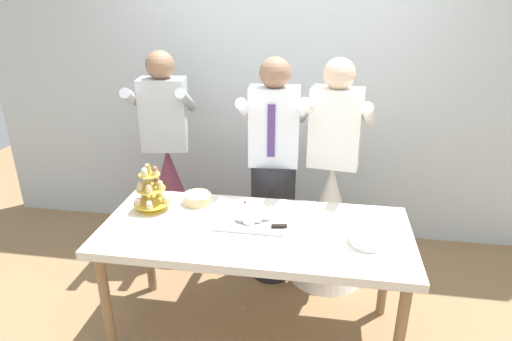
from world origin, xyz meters
The scene contains 10 objects.
ground_plane centered at (0.00, 0.00, 0.00)m, with size 8.00×8.00×0.00m, color olive.
rear_wall centered at (0.00, 1.42, 1.45)m, with size 5.20×0.10×2.90m, color silver.
dessert_table centered at (0.00, 0.00, 0.70)m, with size 1.80×0.80×0.78m.
cupcake_stand centered at (-0.68, 0.14, 0.89)m, with size 0.23×0.23×0.31m.
main_cake_tray centered at (-0.03, 0.08, 0.82)m, with size 0.43×0.31×0.12m.
plate_stack centered at (0.64, -0.07, 0.81)m, with size 0.21×0.20×0.07m.
round_cake centered at (-0.41, 0.24, 0.81)m, with size 0.24×0.24×0.07m.
person_groom centered at (0.03, 0.67, 0.75)m, with size 0.49×0.51×1.66m.
person_bride centered at (0.44, 0.70, 0.58)m, with size 0.56×0.56×1.66m.
person_guest centered at (-0.82, 0.84, 0.58)m, with size 0.56×0.56×1.66m.
Camera 1 is at (0.36, -2.21, 2.08)m, focal length 31.00 mm.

